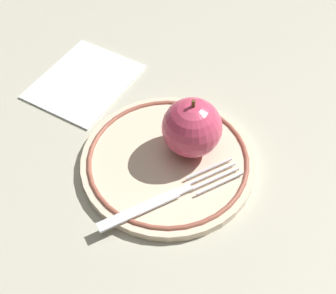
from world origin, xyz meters
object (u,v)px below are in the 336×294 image
Objects in this scene: plate at (168,161)px; apple_red_whole at (192,128)px; napkin_folded at (84,81)px; fork at (167,197)px.

apple_red_whole is at bearing -26.21° from plate.
napkin_folded is at bearing 81.72° from apple_red_whole.
fork is 0.24m from napkin_folded.
fork is at bearing -168.15° from apple_red_whole.
plate is at bearing -107.63° from napkin_folded.
plate is 1.28× the size of fork.
apple_red_whole reaches higher than napkin_folded.
apple_red_whole is at bearing 40.34° from fork.
apple_red_whole is 0.49× the size of fork.
apple_red_whole is 0.09m from fork.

